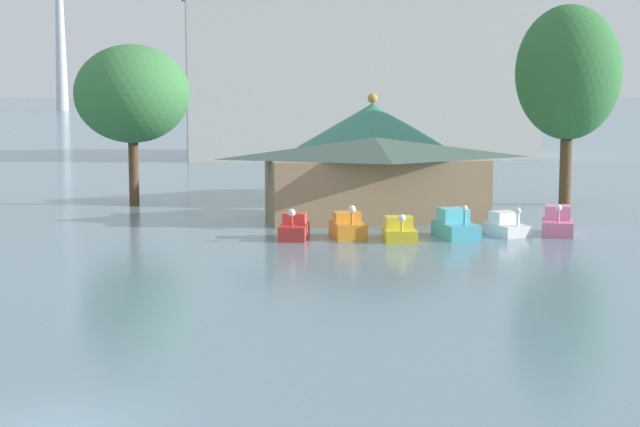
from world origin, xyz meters
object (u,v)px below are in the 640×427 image
Objects in this scene: pedal_boat_red at (294,228)px; pedal_boat_pink at (557,223)px; pedal_boat_orange at (348,227)px; shoreline_tree_right at (568,73)px; background_building_block at (357,73)px; pedal_boat_cyan at (455,226)px; pedal_boat_white at (506,226)px; green_roof_pavilion at (372,144)px; pedal_boat_yellow at (399,231)px; shoreline_tree_mid at (132,94)px; boathouse at (375,177)px.

pedal_boat_red is 0.81× the size of pedal_boat_pink.
pedal_boat_orange is 0.19× the size of shoreline_tree_right.
pedal_boat_pink is at bearing -90.38° from background_building_block.
background_building_block is at bearing 168.51° from pedal_boat_cyan.
pedal_boat_white is at bearing 102.43° from pedal_boat_red.
pedal_boat_red is at bearing -70.97° from pedal_boat_pink.
shoreline_tree_right reaches higher than pedal_boat_red.
pedal_boat_white is (2.88, 0.44, -0.10)m from pedal_boat_cyan.
green_roof_pavilion is at bearing 175.61° from pedal_boat_cyan.
pedal_boat_pink is at bearing 76.25° from pedal_boat_white.
green_roof_pavilion is 0.81× the size of shoreline_tree_right.
pedal_boat_yellow is at bearing -98.23° from background_building_block.
background_building_block is at bearing -179.60° from pedal_boat_red.
pedal_boat_pink is 0.32× the size of shoreline_tree_mid.
pedal_boat_white is (8.32, -0.30, -0.06)m from pedal_boat_orange.
boathouse reaches higher than pedal_boat_cyan.
green_roof_pavilion is (-0.53, 19.56, 3.15)m from pedal_boat_cyan.
shoreline_tree_mid is 0.27× the size of background_building_block.
boathouse reaches higher than pedal_boat_yellow.
pedal_boat_pink is (13.88, -0.17, 0.04)m from pedal_boat_red.
green_roof_pavilion is at bearing 171.28° from pedal_boat_red.
pedal_boat_orange is 0.91× the size of pedal_boat_white.
green_roof_pavilion reaches higher than pedal_boat_pink.
pedal_boat_red is at bearing -62.22° from shoreline_tree_mid.
pedal_boat_orange is at bearing -111.56° from boathouse.
shoreline_tree_right reaches higher than pedal_boat_orange.
green_roof_pavilion is at bearing 175.96° from pedal_boat_white.
pedal_boat_cyan is at bearing -95.37° from pedal_boat_white.
shoreline_tree_mid is at bearing -144.22° from pedal_boat_white.
shoreline_tree_right is 0.33× the size of background_building_block.
pedal_boat_cyan is 0.08× the size of background_building_block.
pedal_boat_yellow is at bearing 58.23° from pedal_boat_orange.
shoreline_tree_mid is 28.28m from shoreline_tree_right.
pedal_boat_red is 5.32m from pedal_boat_yellow.
boathouse is 17.65m from shoreline_tree_mid.
pedal_boat_red is 24.40m from shoreline_tree_right.
shoreline_tree_mid is at bearing -171.35° from green_roof_pavilion.
pedal_boat_orange is 0.19× the size of boathouse.
boathouse is 1.02× the size of shoreline_tree_right.
pedal_boat_yellow is (2.39, -1.35, -0.06)m from pedal_boat_orange.
pedal_boat_pink is at bearing -36.38° from shoreline_tree_mid.
green_roof_pavilion is (2.16, 11.85, 1.23)m from boathouse.
background_building_block reaches higher than pedal_boat_cyan.
shoreline_tree_mid is at bearing -136.42° from pedal_boat_yellow.
shoreline_tree_mid is at bearing -138.81° from pedal_boat_red.
background_building_block reaches higher than shoreline_tree_mid.
pedal_boat_yellow is 0.18× the size of boathouse.
pedal_boat_yellow is at bearing -84.60° from pedal_boat_cyan.
shoreline_tree_mid is 50.94m from background_building_block.
pedal_boat_white is (11.10, -0.19, -0.05)m from pedal_boat_red.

